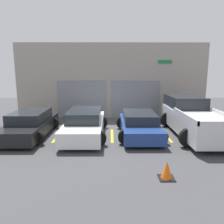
# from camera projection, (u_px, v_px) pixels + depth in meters

# --- Properties ---
(ground_plane) EXTENTS (28.00, 28.00, 0.00)m
(ground_plane) POSITION_uv_depth(u_px,v_px,m) (112.00, 129.00, 12.05)
(ground_plane) COLOR #3D3D3F
(shophouse_building) EXTENTS (12.75, 0.68, 4.97)m
(shophouse_building) POSITION_uv_depth(u_px,v_px,m) (112.00, 82.00, 14.82)
(shophouse_building) COLOR #9E9389
(shophouse_building) RESTS_ON ground
(pickup_truck) EXTENTS (2.51, 5.57, 1.81)m
(pickup_truck) POSITION_uv_depth(u_px,v_px,m) (192.00, 117.00, 11.03)
(pickup_truck) COLOR silver
(pickup_truck) RESTS_ON ground
(sedan_white) EXTENTS (2.19, 4.76, 1.28)m
(sedan_white) POSITION_uv_depth(u_px,v_px,m) (85.00, 124.00, 10.79)
(sedan_white) COLOR white
(sedan_white) RESTS_ON ground
(sedan_side) EXTENTS (2.15, 4.44, 1.22)m
(sedan_side) POSITION_uv_depth(u_px,v_px,m) (30.00, 124.00, 10.77)
(sedan_side) COLOR black
(sedan_side) RESTS_ON ground
(van_right) EXTENTS (2.20, 4.20, 1.15)m
(van_right) POSITION_uv_depth(u_px,v_px,m) (139.00, 125.00, 10.81)
(van_right) COLOR navy
(van_right) RESTS_ON ground
(parking_stripe_far_left) EXTENTS (0.12, 2.20, 0.01)m
(parking_stripe_far_left) POSITION_uv_depth(u_px,v_px,m) (4.00, 136.00, 10.84)
(parking_stripe_far_left) COLOR gold
(parking_stripe_far_left) RESTS_ON ground
(parking_stripe_left) EXTENTS (0.12, 2.20, 0.01)m
(parking_stripe_left) POSITION_uv_depth(u_px,v_px,m) (58.00, 136.00, 10.86)
(parking_stripe_left) COLOR gold
(parking_stripe_left) RESTS_ON ground
(parking_stripe_centre) EXTENTS (0.12, 2.20, 0.01)m
(parking_stripe_centre) POSITION_uv_depth(u_px,v_px,m) (112.00, 135.00, 10.88)
(parking_stripe_centre) COLOR gold
(parking_stripe_centre) RESTS_ON ground
(parking_stripe_right) EXTENTS (0.12, 2.20, 0.01)m
(parking_stripe_right) POSITION_uv_depth(u_px,v_px,m) (166.00, 135.00, 10.90)
(parking_stripe_right) COLOR gold
(parking_stripe_right) RESTS_ON ground
(parking_stripe_far_right) EXTENTS (0.12, 2.20, 0.01)m
(parking_stripe_far_right) POSITION_uv_depth(u_px,v_px,m) (220.00, 135.00, 10.91)
(parking_stripe_far_right) COLOR gold
(parking_stripe_far_right) RESTS_ON ground
(traffic_cone) EXTENTS (0.47, 0.47, 0.55)m
(traffic_cone) POSITION_uv_depth(u_px,v_px,m) (167.00, 171.00, 6.51)
(traffic_cone) COLOR black
(traffic_cone) RESTS_ON ground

